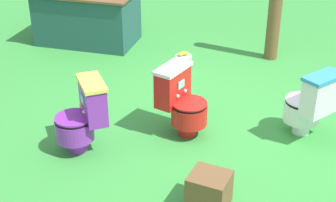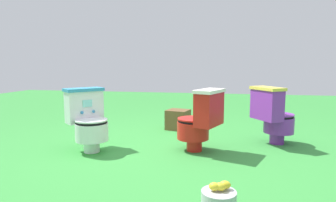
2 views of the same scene
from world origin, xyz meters
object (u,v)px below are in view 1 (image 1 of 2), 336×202
(lemon_bucket, at_px, (184,63))
(small_crate, at_px, (209,190))
(vendor_table, at_px, (87,16))
(toilet_purple, at_px, (83,116))
(toilet_red, at_px, (182,101))
(wooden_post, at_px, (276,1))
(toilet_white, at_px, (310,104))

(lemon_bucket, bearing_deg, small_crate, -75.36)
(vendor_table, xyz_separation_m, small_crate, (2.26, -3.37, -0.24))
(toilet_purple, distance_m, small_crate, 1.45)
(toilet_red, relative_size, toilet_purple, 1.00)
(wooden_post, height_order, lemon_bucket, wooden_post)
(toilet_purple, bearing_deg, lemon_bucket, -49.36)
(toilet_white, distance_m, small_crate, 1.56)
(toilet_purple, relative_size, lemon_bucket, 2.63)
(small_crate, bearing_deg, toilet_white, 57.16)
(toilet_purple, distance_m, lemon_bucket, 2.13)
(small_crate, bearing_deg, toilet_purple, 155.45)
(toilet_red, height_order, vendor_table, vendor_table)
(toilet_red, bearing_deg, toilet_white, 120.63)
(vendor_table, bearing_deg, small_crate, -56.17)
(toilet_white, distance_m, lemon_bucket, 2.02)
(toilet_purple, bearing_deg, vendor_table, -13.21)
(toilet_purple, xyz_separation_m, small_crate, (1.31, -0.60, -0.22))
(vendor_table, distance_m, wooden_post, 2.72)
(toilet_purple, xyz_separation_m, lemon_bucket, (0.62, 2.02, -0.25))
(small_crate, xyz_separation_m, lemon_bucket, (-0.68, 2.61, -0.03))
(toilet_purple, height_order, small_crate, toilet_purple)
(wooden_post, xyz_separation_m, small_crate, (-0.43, -3.29, -0.66))
(toilet_purple, distance_m, toilet_white, 2.26)
(wooden_post, bearing_deg, vendor_table, 178.25)
(toilet_purple, xyz_separation_m, toilet_white, (2.15, 0.71, 0.00))
(lemon_bucket, bearing_deg, vendor_table, 154.30)
(toilet_red, relative_size, vendor_table, 0.48)
(vendor_table, height_order, small_crate, vendor_table)
(toilet_white, height_order, vendor_table, vendor_table)
(vendor_table, bearing_deg, wooden_post, -1.75)
(toilet_red, height_order, small_crate, toilet_red)
(vendor_table, relative_size, lemon_bucket, 5.49)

